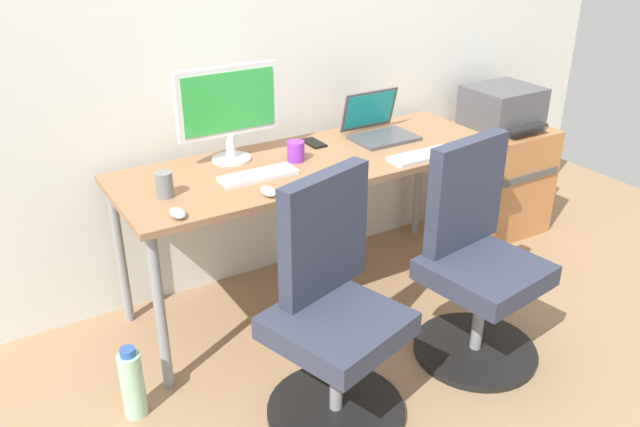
# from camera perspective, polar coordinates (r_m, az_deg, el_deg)

# --- Properties ---
(ground_plane) EXTENTS (5.28, 5.28, 0.00)m
(ground_plane) POSITION_cam_1_polar(r_m,az_deg,el_deg) (3.35, -0.45, -7.12)
(ground_plane) COLOR #9E7A56
(back_wall) EXTENTS (4.40, 0.04, 2.60)m
(back_wall) POSITION_cam_1_polar(r_m,az_deg,el_deg) (3.22, -4.41, 16.38)
(back_wall) COLOR silver
(back_wall) RESTS_ON ground
(desk) EXTENTS (1.84, 0.65, 0.74)m
(desk) POSITION_cam_1_polar(r_m,az_deg,el_deg) (3.04, -0.49, 3.67)
(desk) COLOR #996B47
(desk) RESTS_ON ground
(office_chair_left) EXTENTS (0.55, 0.55, 0.94)m
(office_chair_left) POSITION_cam_1_polar(r_m,az_deg,el_deg) (2.46, 1.09, -8.79)
(office_chair_left) COLOR black
(office_chair_left) RESTS_ON ground
(office_chair_right) EXTENTS (0.54, 0.54, 0.94)m
(office_chair_right) POSITION_cam_1_polar(r_m,az_deg,el_deg) (2.86, 13.47, -4.27)
(office_chair_right) COLOR black
(office_chair_right) RESTS_ON ground
(side_cabinet) EXTENTS (0.53, 0.50, 0.63)m
(side_cabinet) POSITION_cam_1_polar(r_m,az_deg,el_deg) (4.04, 14.91, 2.98)
(side_cabinet) COLOR #B77542
(side_cabinet) RESTS_ON ground
(printer) EXTENTS (0.38, 0.40, 0.24)m
(printer) POSITION_cam_1_polar(r_m,az_deg,el_deg) (3.90, 15.64, 8.88)
(printer) COLOR #515156
(printer) RESTS_ON side_cabinet
(water_bottle_on_floor) EXTENTS (0.09, 0.09, 0.31)m
(water_bottle_on_floor) POSITION_cam_1_polar(r_m,az_deg,el_deg) (2.68, -16.08, -14.10)
(water_bottle_on_floor) COLOR #A5D8B2
(water_bottle_on_floor) RESTS_ON ground
(desktop_monitor) EXTENTS (0.48, 0.18, 0.43)m
(desktop_monitor) POSITION_cam_1_polar(r_m,az_deg,el_deg) (2.95, -8.02, 9.19)
(desktop_monitor) COLOR silver
(desktop_monitor) RESTS_ON desk
(open_laptop) EXTENTS (0.31, 0.28, 0.22)m
(open_laptop) POSITION_cam_1_polar(r_m,az_deg,el_deg) (3.31, 5.09, 7.61)
(open_laptop) COLOR #4C4C51
(open_laptop) RESTS_ON desk
(keyboard_by_monitor) EXTENTS (0.34, 0.12, 0.02)m
(keyboard_by_monitor) POSITION_cam_1_polar(r_m,az_deg,el_deg) (2.82, -5.40, 3.33)
(keyboard_by_monitor) COLOR silver
(keyboard_by_monitor) RESTS_ON desk
(keyboard_by_laptop) EXTENTS (0.34, 0.12, 0.02)m
(keyboard_by_laptop) POSITION_cam_1_polar(r_m,az_deg,el_deg) (3.07, 9.00, 5.00)
(keyboard_by_laptop) COLOR silver
(keyboard_by_laptop) RESTS_ON desk
(mouse_by_monitor) EXTENTS (0.06, 0.10, 0.03)m
(mouse_by_monitor) POSITION_cam_1_polar(r_m,az_deg,el_deg) (2.64, -4.51, 1.94)
(mouse_by_monitor) COLOR silver
(mouse_by_monitor) RESTS_ON desk
(mouse_by_laptop) EXTENTS (0.06, 0.10, 0.03)m
(mouse_by_laptop) POSITION_cam_1_polar(r_m,az_deg,el_deg) (2.51, -12.34, 0.05)
(mouse_by_laptop) COLOR #B7B7B7
(mouse_by_laptop) RESTS_ON desk
(coffee_mug) EXTENTS (0.08, 0.08, 0.09)m
(coffee_mug) POSITION_cam_1_polar(r_m,az_deg,el_deg) (2.98, -2.13, 5.46)
(coffee_mug) COLOR purple
(coffee_mug) RESTS_ON desk
(pen_cup) EXTENTS (0.07, 0.07, 0.10)m
(pen_cup) POSITION_cam_1_polar(r_m,az_deg,el_deg) (2.68, -13.45, 2.47)
(pen_cup) COLOR slate
(pen_cup) RESTS_ON desk
(phone_near_laptop) EXTENTS (0.07, 0.14, 0.01)m
(phone_near_laptop) POSITION_cam_1_polar(r_m,az_deg,el_deg) (3.21, -0.54, 6.19)
(phone_near_laptop) COLOR black
(phone_near_laptop) RESTS_ON desk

